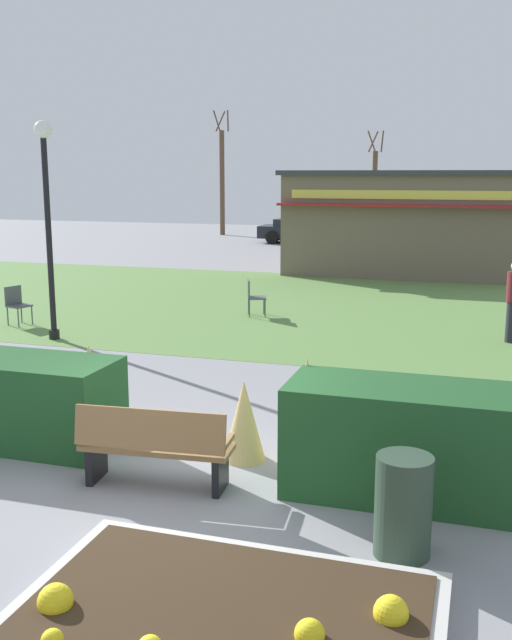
{
  "coord_description": "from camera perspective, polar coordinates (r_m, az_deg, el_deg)",
  "views": [
    {
      "loc": [
        3.13,
        -7.19,
        3.44
      ],
      "look_at": [
        -0.08,
        3.1,
        1.26
      ],
      "focal_mm": 41.05,
      "sensor_mm": 36.0,
      "label": 1
    }
  ],
  "objects": [
    {
      "name": "lamppost_mid",
      "position": [
        15.63,
        -15.98,
        8.61
      ],
      "size": [
        0.36,
        0.36,
        4.47
      ],
      "color": "black",
      "rests_on": "ground_plane"
    },
    {
      "name": "ornamental_grass_behind_center",
      "position": [
        8.77,
        3.96,
        -7.09
      ],
      "size": [
        0.53,
        0.53,
        1.32
      ],
      "primitive_type": "cone",
      "color": "tan",
      "rests_on": "ground_plane"
    },
    {
      "name": "tree_center_bg",
      "position": [
        40.66,
        9.2,
        9.88
      ],
      "size": [
        0.91,
        0.96,
        5.65
      ],
      "color": "brown",
      "rests_on": "ground_plane"
    },
    {
      "name": "ornamental_grass_behind_left",
      "position": [
        8.93,
        -0.94,
        -7.82
      ],
      "size": [
        0.52,
        0.52,
        1.0
      ],
      "primitive_type": "cone",
      "color": "tan",
      "rests_on": "ground_plane"
    },
    {
      "name": "park_bench",
      "position": [
        8.24,
        -7.91,
        -9.74
      ],
      "size": [
        1.74,
        0.67,
        0.95
      ],
      "color": "olive",
      "rests_on": "ground_plane"
    },
    {
      "name": "parked_car_east_slot",
      "position": [
        35.64,
        19.25,
        6.27
      ],
      "size": [
        4.26,
        2.18,
        1.2
      ],
      "color": "maroon",
      "rests_on": "ground_plane"
    },
    {
      "name": "parked_car_west_slot",
      "position": [
        36.67,
        3.59,
        7.01
      ],
      "size": [
        4.21,
        2.09,
        1.2
      ],
      "color": "black",
      "rests_on": "ground_plane"
    },
    {
      "name": "cafe_chair_west",
      "position": [
        17.64,
        -18.17,
        1.34
      ],
      "size": [
        0.55,
        0.55,
        0.89
      ],
      "color": "#4C5156",
      "rests_on": "ground_plane"
    },
    {
      "name": "ground_plane",
      "position": [
        8.57,
        -5.78,
        -12.32
      ],
      "size": [
        80.0,
        80.0,
        0.0
      ],
      "primitive_type": "plane",
      "color": "gray"
    },
    {
      "name": "hedge_right",
      "position": [
        8.11,
        11.28,
        -9.23
      ],
      "size": [
        2.46,
        1.1,
        1.22
      ],
      "primitive_type": "cube",
      "color": "#1E4C23",
      "rests_on": "ground_plane"
    },
    {
      "name": "trash_bin",
      "position": [
        6.96,
        11.4,
        -14.03
      ],
      "size": [
        0.52,
        0.52,
        0.95
      ],
      "primitive_type": "cylinder",
      "color": "#2D4233",
      "rests_on": "ground_plane"
    },
    {
      "name": "flower_bed",
      "position": [
        5.88,
        -3.24,
        -23.31
      ],
      "size": [
        3.28,
        2.6,
        0.33
      ],
      "color": "beige",
      "rests_on": "ground_plane"
    },
    {
      "name": "food_kiosk",
      "position": [
        26.47,
        11.49,
        7.56
      ],
      "size": [
        7.98,
        5.42,
        3.52
      ],
      "color": "#6B5B4C",
      "rests_on": "ground_plane"
    },
    {
      "name": "ornamental_grass_behind_right",
      "position": [
        10.25,
        -12.77,
        -5.07
      ],
      "size": [
        0.7,
        0.7,
        1.16
      ],
      "primitive_type": "cone",
      "color": "tan",
      "rests_on": "ground_plane"
    },
    {
      "name": "cafe_chair_east",
      "position": [
        17.81,
        -0.23,
        2.0
      ],
      "size": [
        0.57,
        0.57,
        0.89
      ],
      "color": "#4C5156",
      "rests_on": "ground_plane"
    },
    {
      "name": "lawn_patch",
      "position": [
        19.05,
        7.61,
        0.92
      ],
      "size": [
        36.0,
        12.0,
        0.01
      ],
      "primitive_type": "cube",
      "color": "#5B8442",
      "rests_on": "ground_plane"
    },
    {
      "name": "tree_right_bg",
      "position": [
        41.54,
        -2.66,
        10.83
      ],
      "size": [
        0.91,
        0.96,
        6.8
      ],
      "color": "brown",
      "rests_on": "ground_plane"
    },
    {
      "name": "parked_car_center_slot",
      "position": [
        35.82,
        11.36,
        6.7
      ],
      "size": [
        4.23,
        2.12,
        1.2
      ],
      "color": "silver",
      "rests_on": "ground_plane"
    },
    {
      "name": "hedge_left",
      "position": [
        9.93,
        -17.91,
        -6.0
      ],
      "size": [
        2.53,
        1.1,
        1.12
      ],
      "primitive_type": "cube",
      "color": "#1E4C23",
      "rests_on": "ground_plane"
    }
  ]
}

